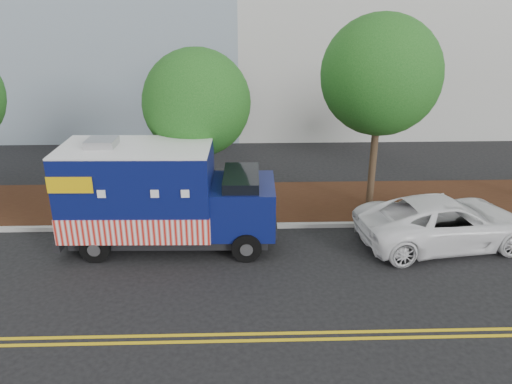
{
  "coord_description": "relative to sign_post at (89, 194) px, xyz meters",
  "views": [
    {
      "loc": [
        2.11,
        -14.33,
        7.64
      ],
      "look_at": [
        2.57,
        0.6,
        1.67
      ],
      "focal_mm": 35.0,
      "sensor_mm": 36.0,
      "label": 1
    }
  ],
  "objects": [
    {
      "name": "mulch_strip",
      "position": [
        3.17,
        1.72,
        -1.12
      ],
      "size": [
        120.0,
        4.0,
        0.15
      ],
      "primitive_type": "cube",
      "color": "black",
      "rests_on": "ground"
    },
    {
      "name": "curb",
      "position": [
        3.17,
        -0.38,
        -1.12
      ],
      "size": [
        120.0,
        0.18,
        0.15
      ],
      "primitive_type": "cube",
      "color": "#9E9E99",
      "rests_on": "ground"
    },
    {
      "name": "sign_post",
      "position": [
        0.0,
        0.0,
        0.0
      ],
      "size": [
        0.06,
        0.06,
        2.4
      ],
      "primitive_type": "cube",
      "color": "#473828",
      "rests_on": "ground"
    },
    {
      "name": "centerline_near",
      "position": [
        3.17,
        -6.23,
        -1.19
      ],
      "size": [
        120.0,
        0.1,
        0.01
      ],
      "primitive_type": "cube",
      "color": "gold",
      "rests_on": "ground"
    },
    {
      "name": "centerline_far",
      "position": [
        3.17,
        -6.48,
        -1.19
      ],
      "size": [
        120.0,
        0.1,
        0.01
      ],
      "primitive_type": "cube",
      "color": "gold",
      "rests_on": "ground"
    },
    {
      "name": "white_car",
      "position": [
        11.82,
        -1.75,
        -0.41
      ],
      "size": [
        6.0,
        3.43,
        1.58
      ],
      "primitive_type": "imported",
      "rotation": [
        0.0,
        0.0,
        1.72
      ],
      "color": "white",
      "rests_on": "ground"
    },
    {
      "name": "food_truck",
      "position": [
        2.64,
        -1.48,
        0.41
      ],
      "size": [
        6.82,
        2.72,
        3.56
      ],
      "rotation": [
        0.0,
        0.0,
        -0.02
      ],
      "color": "black",
      "rests_on": "ground"
    },
    {
      "name": "tree_c",
      "position": [
        10.12,
        1.19,
        3.8
      ],
      "size": [
        4.18,
        4.18,
        7.1
      ],
      "color": "#38281C",
      "rests_on": "ground"
    },
    {
      "name": "ground",
      "position": [
        3.17,
        -1.78,
        -1.2
      ],
      "size": [
        120.0,
        120.0,
        0.0
      ],
      "primitive_type": "plane",
      "color": "black",
      "rests_on": "ground"
    },
    {
      "name": "tree_b",
      "position": [
        3.77,
        0.89,
        2.95
      ],
      "size": [
        3.71,
        3.71,
        6.01
      ],
      "color": "#38281C",
      "rests_on": "ground"
    }
  ]
}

